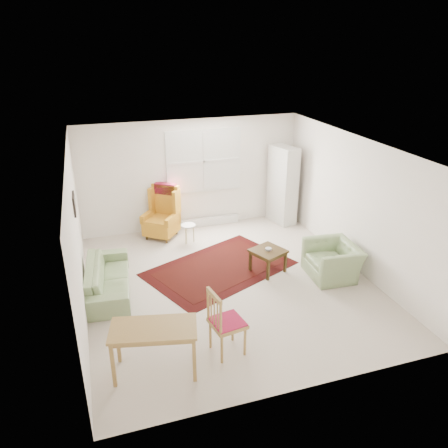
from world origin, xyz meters
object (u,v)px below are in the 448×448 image
object	(u,v)px
desk	(155,350)
desk_chair	(228,321)
wingback_chair	(160,213)
armchair	(333,257)
cabinet	(283,185)
stool	(189,233)
sofa	(107,273)
coffee_table	(268,261)

from	to	relation	value
desk	desk_chair	size ratio (longest dim) A/B	1.10
wingback_chair	desk_chair	size ratio (longest dim) A/B	1.14
armchair	cabinet	distance (m)	2.73
wingback_chair	desk_chair	xyz separation A→B (m)	(0.20, -4.11, -0.07)
armchair	desk_chair	world-z (taller)	desk_chair
wingback_chair	desk	size ratio (longest dim) A/B	1.04
wingback_chair	cabinet	size ratio (longest dim) A/B	0.63
stool	cabinet	xyz separation A→B (m)	(2.40, 0.45, 0.71)
sofa	armchair	xyz separation A→B (m)	(4.01, -0.71, 0.01)
armchair	wingback_chair	xyz separation A→B (m)	(-2.72, 2.67, 0.20)
sofa	desk_chair	distance (m)	2.63
desk	armchair	bearing A→B (deg)	23.32
desk	desk_chair	bearing A→B (deg)	4.89
armchair	coffee_table	bearing A→B (deg)	-111.37
wingback_chair	desk	distance (m)	4.29
stool	cabinet	distance (m)	2.54
wingback_chair	desk	world-z (taller)	wingback_chair
wingback_chair	cabinet	bearing A→B (deg)	37.50
desk_chair	cabinet	bearing A→B (deg)	-42.90
cabinet	desk_chair	distance (m)	4.94
stool	cabinet	bearing A→B (deg)	10.73
sofa	desk	xyz separation A→B (m)	(0.46, -2.25, -0.01)
sofa	desk_chair	size ratio (longest dim) A/B	1.78
stool	desk_chair	distance (m)	3.68
armchair	desk	bearing A→B (deg)	-62.96
desk_chair	wingback_chair	bearing A→B (deg)	-6.75
coffee_table	desk	world-z (taller)	desk
sofa	coffee_table	size ratio (longest dim) A/B	3.26
armchair	desk	xyz separation A→B (m)	(-3.56, -1.53, -0.02)
armchair	wingback_chair	world-z (taller)	wingback_chair
sofa	wingback_chair	distance (m)	2.35
armchair	desk	world-z (taller)	armchair
wingback_chair	cabinet	world-z (taller)	cabinet
armchair	coffee_table	distance (m)	1.20
coffee_table	desk	xyz separation A→B (m)	(-2.48, -2.04, 0.13)
stool	coffee_table	bearing A→B (deg)	-56.45
armchair	coffee_table	size ratio (longest dim) A/B	1.74
sofa	stool	bearing A→B (deg)	-45.12
cabinet	desk_chair	xyz separation A→B (m)	(-2.71, -4.11, -0.41)
sofa	armchair	distance (m)	4.08
desk	desk_chair	distance (m)	1.05
sofa	cabinet	size ratio (longest dim) A/B	0.99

